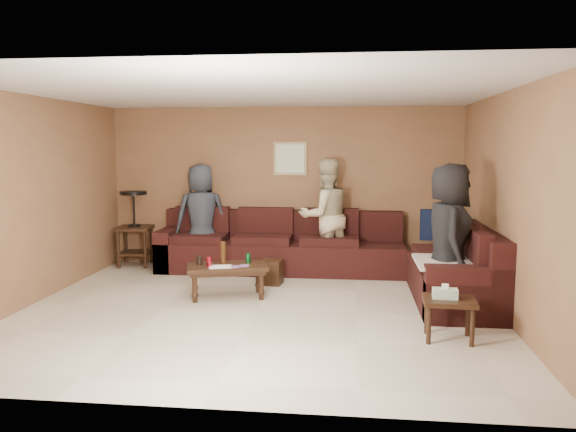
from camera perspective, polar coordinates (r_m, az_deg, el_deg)
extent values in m
plane|color=beige|center=(6.64, -3.00, -9.48)|extent=(5.50, 5.50, 0.00)
cube|color=beige|center=(6.39, -3.15, 12.09)|extent=(5.50, 5.00, 0.10)
cube|color=brown|center=(8.86, -0.42, 2.94)|extent=(5.50, 0.10, 2.50)
cube|color=brown|center=(3.97, -9.00, -2.32)|extent=(5.50, 0.10, 2.50)
cube|color=brown|center=(7.36, -24.70, 1.44)|extent=(0.10, 5.00, 2.50)
cube|color=brown|center=(6.53, 21.46, 0.96)|extent=(0.10, 5.00, 2.50)
cube|color=black|center=(8.55, -0.77, -4.14)|extent=(3.70, 0.90, 0.45)
cube|color=black|center=(8.80, -0.51, -0.85)|extent=(3.70, 0.24, 0.45)
cube|color=black|center=(8.92, -11.89, -3.25)|extent=(0.24, 0.90, 0.63)
cube|color=black|center=(7.18, 16.35, -6.62)|extent=(0.90, 2.00, 0.45)
cube|color=black|center=(7.16, 19.09, -3.09)|extent=(0.24, 2.00, 0.45)
cube|color=black|center=(6.32, 17.76, -7.70)|extent=(0.90, 0.24, 0.63)
cube|color=#131C3C|center=(8.50, 14.80, -0.87)|extent=(0.45, 0.14, 0.45)
cube|color=beige|center=(6.68, 17.12, -4.56)|extent=(1.00, 0.85, 0.04)
cube|color=black|center=(7.10, -6.18, -5.17)|extent=(1.09, 0.75, 0.05)
cube|color=black|center=(7.11, -6.18, -5.60)|extent=(1.00, 0.66, 0.05)
cylinder|color=black|center=(6.96, -9.44, -7.23)|extent=(0.06, 0.06, 0.36)
cylinder|color=black|center=(7.01, -2.73, -7.05)|extent=(0.06, 0.06, 0.36)
cylinder|color=black|center=(7.32, -9.44, -6.53)|extent=(0.06, 0.06, 0.36)
cylinder|color=black|center=(7.36, -3.06, -6.37)|extent=(0.06, 0.06, 0.36)
cylinder|color=#A31227|center=(7.03, -8.02, -4.60)|extent=(0.07, 0.07, 0.12)
cylinder|color=#157731|center=(7.19, -4.07, -4.28)|extent=(0.07, 0.07, 0.12)
cylinder|color=#391F0D|center=(7.17, -6.61, -3.69)|extent=(0.07, 0.07, 0.28)
cylinder|color=black|center=(7.15, -8.98, -4.47)|extent=(0.08, 0.08, 0.11)
cube|color=white|center=(6.99, -6.88, -5.14)|extent=(0.33, 0.29, 0.00)
cylinder|color=#BB4284|center=(6.97, -5.38, -5.14)|extent=(0.14, 0.14, 0.01)
cylinder|color=#BB4284|center=(7.02, -4.52, -5.04)|extent=(0.14, 0.14, 0.01)
cube|color=black|center=(9.22, -15.32, -1.18)|extent=(0.58, 0.58, 0.05)
cube|color=black|center=(9.28, -15.24, -3.60)|extent=(0.51, 0.51, 0.03)
cylinder|color=black|center=(9.13, -16.87, -3.24)|extent=(0.05, 0.05, 0.60)
cylinder|color=black|center=(9.02, -14.33, -3.28)|extent=(0.05, 0.05, 0.60)
cylinder|color=black|center=(9.52, -16.15, -2.80)|extent=(0.05, 0.05, 0.60)
cylinder|color=black|center=(9.41, -13.71, -2.83)|extent=(0.05, 0.05, 0.60)
cylinder|color=black|center=(9.22, -15.33, -0.93)|extent=(0.19, 0.19, 0.03)
cylinder|color=black|center=(9.18, -15.39, 0.72)|extent=(0.03, 0.03, 0.50)
cylinder|color=black|center=(9.16, -15.44, 2.27)|extent=(0.42, 0.42, 0.05)
cube|color=black|center=(5.76, 16.09, -8.29)|extent=(0.53, 0.44, 0.05)
cylinder|color=black|center=(5.65, 14.12, -10.61)|extent=(0.05, 0.05, 0.39)
cylinder|color=black|center=(5.69, 18.23, -10.62)|extent=(0.05, 0.05, 0.39)
cylinder|color=black|center=(5.94, 13.91, -9.71)|extent=(0.05, 0.05, 0.39)
cylinder|color=black|center=(5.98, 17.81, -9.73)|extent=(0.05, 0.05, 0.39)
cube|color=silver|center=(5.73, 15.66, -7.60)|extent=(0.25, 0.14, 0.10)
cube|color=white|center=(5.71, 15.68, -6.92)|extent=(0.06, 0.04, 0.05)
cube|color=black|center=(7.78, -1.69, -5.70)|extent=(0.32, 0.32, 0.34)
cube|color=tan|center=(8.81, 0.21, 5.85)|extent=(0.52, 0.03, 0.52)
cube|color=white|center=(8.79, 0.20, 5.84)|extent=(0.44, 0.01, 0.44)
imported|color=#282E38|center=(8.72, -8.78, -0.08)|extent=(0.94, 0.79, 1.63)
imported|color=beige|center=(8.38, 3.81, -0.02)|extent=(1.03, 0.95, 1.71)
imported|color=black|center=(6.71, 16.02, -2.10)|extent=(0.56, 0.85, 1.70)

